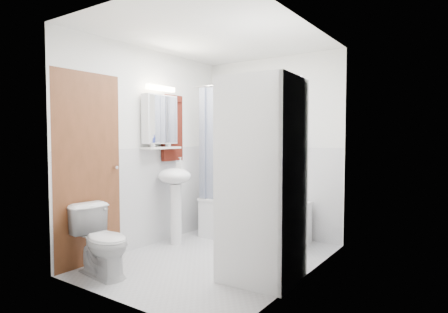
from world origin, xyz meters
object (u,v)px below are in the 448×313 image
Objects in this scene: bathtub at (254,218)px; washer_dryer at (262,179)px; toilet at (102,241)px; sink at (175,188)px.

washer_dryer is (0.72, -1.11, 0.65)m from bathtub.
toilet is (-1.29, -0.81, -0.61)m from washer_dryer.
bathtub is 1.47m from washer_dryer.
sink is 1.55× the size of toilet.
sink is 1.25m from toilet.
toilet is (-0.57, -1.92, 0.04)m from bathtub.
washer_dryer is at bearing -56.77° from bathtub.
washer_dryer is at bearing -14.83° from sink.
bathtub is 1.10m from sink.
washer_dryer reaches higher than toilet.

